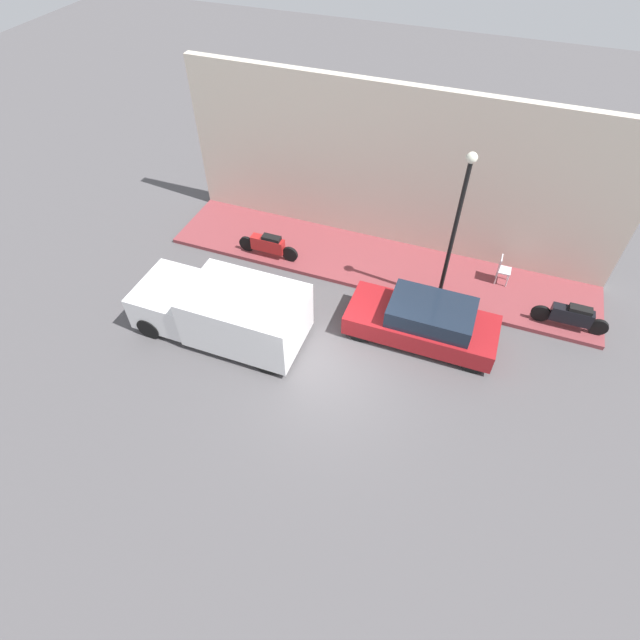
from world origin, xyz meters
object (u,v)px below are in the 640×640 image
at_px(parked_car, 424,321).
at_px(motorcycle_black, 572,316).
at_px(streetlamp, 457,218).
at_px(delivery_van, 222,310).
at_px(cafe_chair, 502,268).
at_px(motorcycle_red, 268,245).

distance_m(parked_car, motorcycle_black, 4.29).
bearing_deg(motorcycle_black, parked_car, 114.06).
distance_m(motorcycle_black, streetlamp, 4.51).
height_order(delivery_van, streetlamp, streetlamp).
height_order(parked_car, cafe_chair, parked_car).
bearing_deg(motorcycle_black, motorcycle_red, 90.36).
height_order(motorcycle_red, cafe_chair, cafe_chair).
bearing_deg(parked_car, motorcycle_black, -65.94).
height_order(streetlamp, cafe_chair, streetlamp).
bearing_deg(motorcycle_black, cafe_chair, 57.78).
bearing_deg(parked_car, streetlamp, -5.90).
bearing_deg(streetlamp, delivery_van, 121.84).
relative_size(streetlamp, cafe_chair, 5.14).
height_order(motorcycle_black, cafe_chair, cafe_chair).
bearing_deg(cafe_chair, delivery_van, 124.13).
relative_size(delivery_van, motorcycle_black, 2.31).
relative_size(motorcycle_red, cafe_chair, 2.25).
bearing_deg(motorcycle_red, delivery_van, -176.49).
relative_size(motorcycle_black, cafe_chair, 2.25).
distance_m(streetlamp, cafe_chair, 3.24).
relative_size(delivery_van, motorcycle_red, 2.31).
bearing_deg(motorcycle_black, streetlamp, 91.48).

